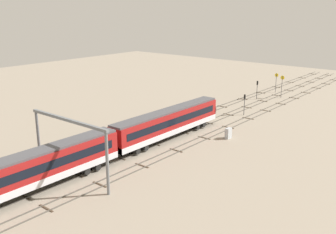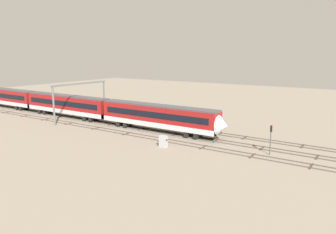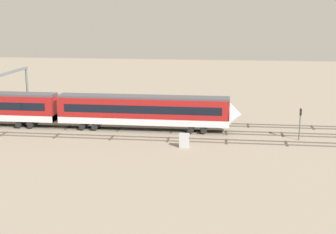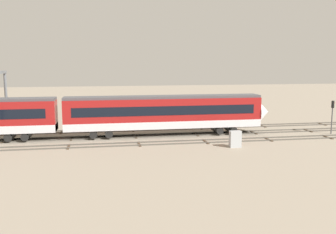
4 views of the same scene
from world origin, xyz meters
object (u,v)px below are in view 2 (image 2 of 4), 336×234
signal_light_trackside_approach (271,136)px  relay_cabinet (163,141)px  overhead_gantry (81,93)px  train (35,101)px

signal_light_trackside_approach → relay_cabinet: bearing=-160.8°
overhead_gantry → signal_light_trackside_approach: 41.05m
train → overhead_gantry: (16.81, -0.29, 3.14)m
train → relay_cabinet: (43.05, -7.56, -1.77)m
train → overhead_gantry: bearing=-1.0°
overhead_gantry → signal_light_trackside_approach: size_ratio=3.41×
train → signal_light_trackside_approach: (57.70, -2.45, 0.12)m
signal_light_trackside_approach → relay_cabinet: size_ratio=2.38×
overhead_gantry → signal_light_trackside_approach: bearing=-3.0°
overhead_gantry → relay_cabinet: bearing=-15.5°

